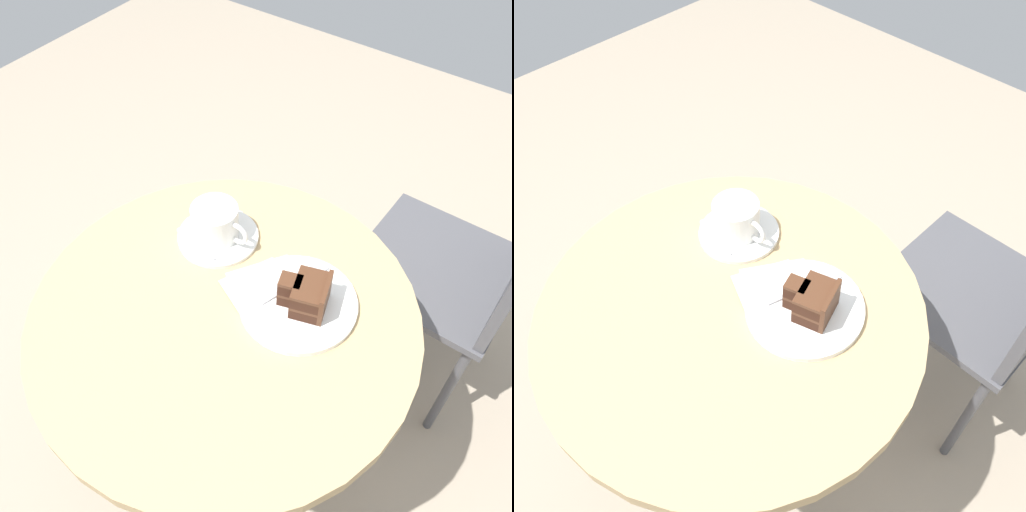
{
  "view_description": "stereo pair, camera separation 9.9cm",
  "coord_description": "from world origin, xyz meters",
  "views": [
    {
      "loc": [
        0.37,
        -0.41,
        1.5
      ],
      "look_at": [
        -0.01,
        0.11,
        0.74
      ],
      "focal_mm": 38.0,
      "sensor_mm": 36.0,
      "label": 1
    },
    {
      "loc": [
        0.44,
        -0.35,
        1.5
      ],
      "look_at": [
        -0.01,
        0.11,
        0.74
      ],
      "focal_mm": 38.0,
      "sensor_mm": 36.0,
      "label": 2
    }
  ],
  "objects": [
    {
      "name": "fork",
      "position": [
        0.08,
        0.13,
        0.72
      ],
      "size": [
        0.06,
        0.15,
        0.0
      ],
      "rotation": [
        0.0,
        0.0,
        1.26
      ],
      "color": "#B7B7BC",
      "rests_on": "cake_plate"
    },
    {
      "name": "cafe_chair",
      "position": [
        0.32,
        0.56,
        0.52
      ],
      "size": [
        0.39,
        0.39,
        0.88
      ],
      "rotation": [
        0.0,
        0.0,
        4.7
      ],
      "color": "#4C4C51",
      "rests_on": "ground"
    },
    {
      "name": "napkin",
      "position": [
        0.03,
        0.08,
        0.71
      ],
      "size": [
        0.18,
        0.18,
        0.0
      ],
      "rotation": [
        0.0,
        0.0,
        4.14
      ],
      "color": "beige",
      "rests_on": "cafe_table"
    },
    {
      "name": "saucer",
      "position": [
        -0.12,
        0.13,
        0.71
      ],
      "size": [
        0.16,
        0.16,
        0.01
      ],
      "color": "white",
      "rests_on": "cafe_table"
    },
    {
      "name": "teaspoon",
      "position": [
        -0.15,
        0.09,
        0.72
      ],
      "size": [
        0.11,
        0.03,
        0.0
      ],
      "rotation": [
        0.0,
        0.0,
        2.93
      ],
      "color": "#B7B7BC",
      "rests_on": "saucer"
    },
    {
      "name": "cake_plate",
      "position": [
        0.1,
        0.09,
        0.71
      ],
      "size": [
        0.21,
        0.21,
        0.01
      ],
      "color": "white",
      "rests_on": "cafe_table"
    },
    {
      "name": "ground_plane",
      "position": [
        0.0,
        0.0,
        -0.01
      ],
      "size": [
        4.4,
        4.4,
        0.01
      ],
      "primitive_type": "cube",
      "color": "gray",
      "rests_on": "ground"
    },
    {
      "name": "coffee_cup",
      "position": [
        -0.12,
        0.13,
        0.75
      ],
      "size": [
        0.12,
        0.09,
        0.07
      ],
      "color": "white",
      "rests_on": "saucer"
    },
    {
      "name": "cafe_table",
      "position": [
        0.0,
        0.0,
        0.58
      ],
      "size": [
        0.7,
        0.7,
        0.7
      ],
      "color": "tan",
      "rests_on": "ground"
    },
    {
      "name": "cake_slice",
      "position": [
        0.12,
        0.09,
        0.75
      ],
      "size": [
        0.1,
        0.09,
        0.07
      ],
      "rotation": [
        0.0,
        0.0,
        3.45
      ],
      "color": "#381E14",
      "rests_on": "cake_plate"
    }
  ]
}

